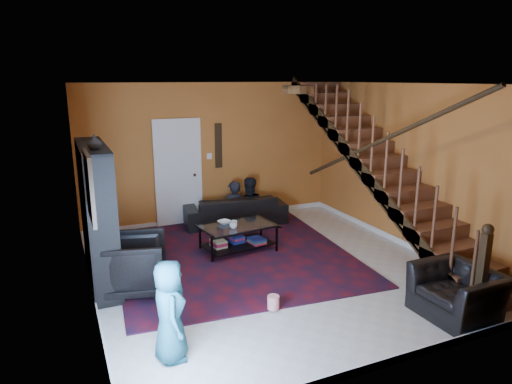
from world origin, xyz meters
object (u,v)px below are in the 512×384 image
armchair_left (133,265)px  coffee_table (238,236)px  bookshelf (98,217)px  sofa (235,210)px  armchair_right (457,293)px

armchair_left → coffee_table: bearing=-50.7°
bookshelf → sofa: size_ratio=0.99×
sofa → armchair_left: bearing=50.9°
armchair_left → coffee_table: size_ratio=0.68×
armchair_left → bookshelf: bearing=46.8°
armchair_left → coffee_table: 2.07m
bookshelf → armchair_right: size_ratio=2.11×
bookshelf → sofa: (2.73, 1.70, -0.67)m
armchair_left → armchair_right: 4.22m
armchair_right → coffee_table: armchair_right is taller
bookshelf → armchair_left: (0.35, -0.57, -0.56)m
sofa → coffee_table: (-0.50, -1.42, -0.03)m
bookshelf → armchair_left: 0.88m
bookshelf → armchair_left: bookshelf is taller
sofa → armchair_right: 4.70m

